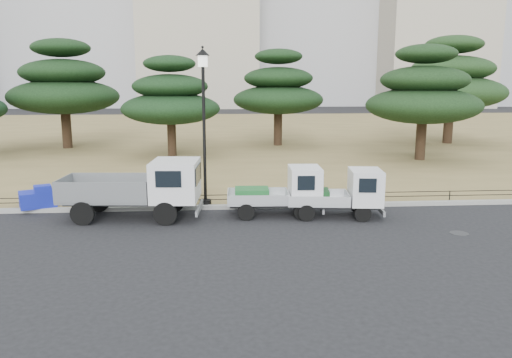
{
  "coord_description": "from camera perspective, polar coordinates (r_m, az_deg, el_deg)",
  "views": [
    {
      "loc": [
        -1.36,
        -16.48,
        4.93
      ],
      "look_at": [
        0.0,
        2.0,
        1.3
      ],
      "focal_mm": 35.0,
      "sensor_mm": 36.0,
      "label": 1
    }
  ],
  "objects": [
    {
      "name": "tarp_pile",
      "position": [
        21.08,
        -23.63,
        -2.0
      ],
      "size": [
        1.57,
        1.4,
        0.87
      ],
      "rotation": [
        0.0,
        0.0,
        0.42
      ],
      "color": "#1623B1",
      "rests_on": "lawn"
    },
    {
      "name": "truck_large",
      "position": [
        18.56,
        -13.16,
        -0.83
      ],
      "size": [
        5.04,
        2.31,
        2.14
      ],
      "rotation": [
        0.0,
        0.0,
        -0.08
      ],
      "color": "black",
      "rests_on": "ground"
    },
    {
      "name": "pine_center_left",
      "position": [
        32.77,
        -9.74,
        9.05
      ],
      "size": [
        6.32,
        6.32,
        6.42
      ],
      "color": "black",
      "rests_on": "lawn"
    },
    {
      "name": "pine_west_near",
      "position": [
        38.85,
        -21.15,
        9.91
      ],
      "size": [
        7.77,
        7.77,
        7.77
      ],
      "color": "black",
      "rests_on": "lawn"
    },
    {
      "name": "truck_kei_front",
      "position": [
        18.57,
        2.99,
        -1.44
      ],
      "size": [
        3.49,
        1.61,
        1.82
      ],
      "rotation": [
        0.0,
        0.0,
        -0.03
      ],
      "color": "black",
      "rests_on": "ground"
    },
    {
      "name": "street_lamp",
      "position": [
        19.4,
        -6.02,
        8.87
      ],
      "size": [
        0.54,
        0.54,
        5.99
      ],
      "color": "black",
      "rests_on": "lawn"
    },
    {
      "name": "pine_center_right",
      "position": [
        37.97,
        2.56,
        10.13
      ],
      "size": [
        6.76,
        6.76,
        7.17
      ],
      "color": "black",
      "rests_on": "lawn"
    },
    {
      "name": "truck_kei_rear",
      "position": [
        18.61,
        9.81,
        -1.63
      ],
      "size": [
        3.53,
        1.81,
        1.78
      ],
      "rotation": [
        0.0,
        0.0,
        -0.11
      ],
      "color": "black",
      "rests_on": "ground"
    },
    {
      "name": "pine_east_near",
      "position": [
        32.39,
        18.62,
        9.2
      ],
      "size": [
        6.92,
        6.92,
        6.99
      ],
      "color": "black",
      "rests_on": "lawn"
    },
    {
      "name": "curb",
      "position": [
        19.73,
        -0.13,
        -3.14
      ],
      "size": [
        120.0,
        0.25,
        0.16
      ],
      "primitive_type": "cube",
      "color": "gray",
      "rests_on": "ground"
    },
    {
      "name": "manhole",
      "position": [
        17.87,
        22.2,
        -5.76
      ],
      "size": [
        0.6,
        0.6,
        0.01
      ],
      "primitive_type": "cylinder",
      "color": "#2D2D30",
      "rests_on": "ground"
    },
    {
      "name": "pipe_fence",
      "position": [
        19.79,
        -0.16,
        -2.03
      ],
      "size": [
        38.0,
        0.04,
        0.4
      ],
      "color": "black",
      "rests_on": "lawn"
    },
    {
      "name": "pine_east_far",
      "position": [
        42.02,
        21.44,
        10.3
      ],
      "size": [
        8.2,
        8.2,
        8.24
      ],
      "color": "black",
      "rests_on": "lawn"
    },
    {
      "name": "ground",
      "position": [
        17.25,
        0.49,
        -5.52
      ],
      "size": [
        220.0,
        220.0,
        0.0
      ],
      "primitive_type": "plane",
      "color": "black"
    },
    {
      "name": "lawn",
      "position": [
        47.34,
        -2.54,
        5.18
      ],
      "size": [
        120.0,
        56.0,
        0.15
      ],
      "primitive_type": "cube",
      "color": "olive",
      "rests_on": "ground"
    }
  ]
}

